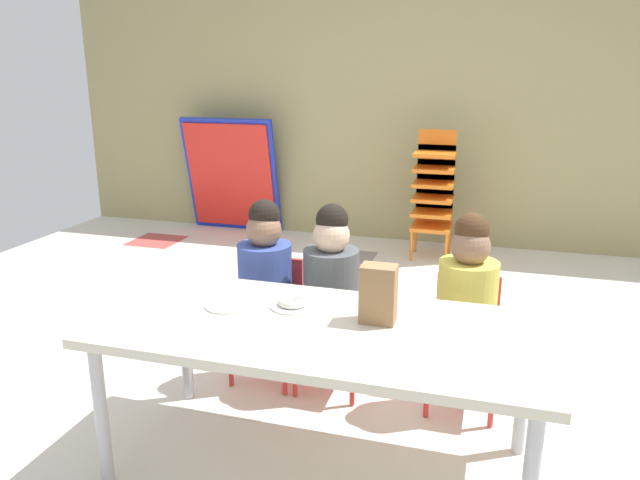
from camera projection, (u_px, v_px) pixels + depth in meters
The scene contains 12 objects.
ground_plane at pixel (346, 364), 3.23m from camera, with size 6.65×5.06×0.02m.
back_wall at pixel (420, 101), 5.22m from camera, with size 6.65×0.10×2.49m, color tan.
craft_table at pixel (320, 338), 2.24m from camera, with size 1.66×0.75×0.61m.
seated_child_near_camera at pixel (266, 274), 2.92m from camera, with size 0.33×0.33×0.92m.
seated_child_middle_seat at pixel (332, 281), 2.83m from camera, with size 0.32×0.31×0.92m.
seated_child_far_right at pixel (467, 295), 2.66m from camera, with size 0.32×0.31×0.92m.
kid_chair_orange_stack at pixel (434, 188), 4.90m from camera, with size 0.32×0.30×1.04m.
folded_activity_table at pixel (232, 176), 5.70m from camera, with size 0.90×0.29×1.09m.
paper_bag_brown at pixel (378, 294), 2.22m from camera, with size 0.13×0.09×0.22m, color #9E754C.
paper_plate_near_edge at pixel (293, 306), 2.39m from camera, with size 0.18×0.18×0.01m, color white.
paper_plate_center_table at pixel (228, 305), 2.39m from camera, with size 0.18×0.18×0.01m, color white.
donut_powdered_on_plate at pixel (293, 301), 2.38m from camera, with size 0.12×0.12×0.03m, color white.
Camera 1 is at (0.69, -2.85, 1.52)m, focal length 33.86 mm.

